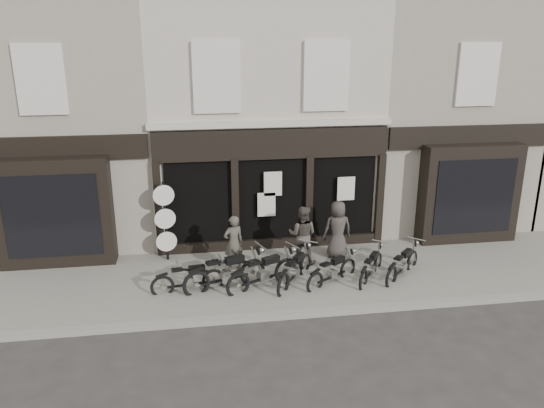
{
  "coord_description": "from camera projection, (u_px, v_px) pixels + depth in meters",
  "views": [
    {
      "loc": [
        -2.35,
        -12.5,
        6.56
      ],
      "look_at": [
        -0.21,
        1.6,
        2.0
      ],
      "focal_mm": 35.0,
      "sensor_mm": 36.0,
      "label": 1
    }
  ],
  "objects": [
    {
      "name": "central_building",
      "position": [
        259.0,
        109.0,
        18.46
      ],
      "size": [
        7.3,
        6.22,
        8.34
      ],
      "color": "#B3A999",
      "rests_on": "ground"
    },
    {
      "name": "motorcycle_3",
      "position": [
        295.0,
        272.0,
        14.41
      ],
      "size": [
        1.43,
        1.83,
        1.01
      ],
      "rotation": [
        0.0,
        0.0,
        0.96
      ],
      "color": "black",
      "rests_on": "ground"
    },
    {
      "name": "motorcycle_1",
      "position": [
        226.0,
        275.0,
        14.11
      ],
      "size": [
        2.28,
        1.11,
        1.14
      ],
      "rotation": [
        0.0,
        0.0,
        0.34
      ],
      "color": "black",
      "rests_on": "ground"
    },
    {
      "name": "neighbour_right",
      "position": [
        432.0,
        107.0,
        19.33
      ],
      "size": [
        5.6,
        6.73,
        8.34
      ],
      "color": "gray",
      "rests_on": "ground"
    },
    {
      "name": "neighbour_left",
      "position": [
        69.0,
        115.0,
        17.51
      ],
      "size": [
        5.6,
        6.73,
        8.34
      ],
      "color": "gray",
      "rests_on": "ground"
    },
    {
      "name": "motorcycle_0",
      "position": [
        189.0,
        281.0,
        13.95
      ],
      "size": [
        1.97,
        0.59,
        0.95
      ],
      "rotation": [
        0.0,
        0.0,
        0.15
      ],
      "color": "black",
      "rests_on": "ground"
    },
    {
      "name": "man_centre",
      "position": [
        302.0,
        235.0,
        15.47
      ],
      "size": [
        1.03,
        0.93,
        1.74
      ],
      "primitive_type": "imported",
      "rotation": [
        0.0,
        0.0,
        2.75
      ],
      "color": "#433B36",
      "rests_on": "pavement"
    },
    {
      "name": "kerb",
      "position": [
        298.0,
        314.0,
        12.91
      ],
      "size": [
        30.0,
        0.25,
        0.13
      ],
      "primitive_type": "cube",
      "color": "gray",
      "rests_on": "ground_plane"
    },
    {
      "name": "advert_sign_post",
      "position": [
        166.0,
        225.0,
        15.56
      ],
      "size": [
        0.62,
        0.4,
        2.53
      ],
      "rotation": [
        0.0,
        0.0,
        0.17
      ],
      "color": "black",
      "rests_on": "ground"
    },
    {
      "name": "man_right",
      "position": [
        338.0,
        229.0,
        15.9
      ],
      "size": [
        0.87,
        0.58,
        1.75
      ],
      "primitive_type": "imported",
      "rotation": [
        0.0,
        0.0,
        3.18
      ],
      "color": "#37322E",
      "rests_on": "pavement"
    },
    {
      "name": "motorcycle_6",
      "position": [
        403.0,
        266.0,
        14.81
      ],
      "size": [
        1.6,
        1.56,
        0.96
      ],
      "rotation": [
        0.0,
        0.0,
        0.77
      ],
      "color": "black",
      "rests_on": "ground"
    },
    {
      "name": "motorcycle_5",
      "position": [
        371.0,
        269.0,
        14.7
      ],
      "size": [
        1.32,
        1.65,
        0.91
      ],
      "rotation": [
        0.0,
        0.0,
        0.94
      ],
      "color": "black",
      "rests_on": "ground"
    },
    {
      "name": "ground_plane",
      "position": [
        289.0,
        293.0,
        14.1
      ],
      "size": [
        90.0,
        90.0,
        0.0
      ],
      "primitive_type": "plane",
      "color": "#2D2B28",
      "rests_on": "ground"
    },
    {
      "name": "motorcycle_2",
      "position": [
        263.0,
        275.0,
        14.18
      ],
      "size": [
        2.08,
        1.3,
        1.08
      ],
      "rotation": [
        0.0,
        0.0,
        0.47
      ],
      "color": "black",
      "rests_on": "ground"
    },
    {
      "name": "pavement",
      "position": [
        283.0,
        276.0,
        14.93
      ],
      "size": [
        30.0,
        4.2,
        0.12
      ],
      "primitive_type": "cube",
      "color": "slate",
      "rests_on": "ground_plane"
    },
    {
      "name": "man_left",
      "position": [
        234.0,
        243.0,
        15.0
      ],
      "size": [
        0.69,
        0.56,
        1.63
      ],
      "primitive_type": "imported",
      "rotation": [
        0.0,
        0.0,
        3.48
      ],
      "color": "#413E35",
      "rests_on": "pavement"
    },
    {
      "name": "motorcycle_4",
      "position": [
        332.0,
        273.0,
        14.41
      ],
      "size": [
        1.71,
        1.28,
        0.93
      ],
      "rotation": [
        0.0,
        0.0,
        0.59
      ],
      "color": "black",
      "rests_on": "ground"
    }
  ]
}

